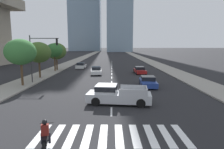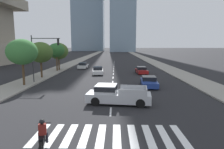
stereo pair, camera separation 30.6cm
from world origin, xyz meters
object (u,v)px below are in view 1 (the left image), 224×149
object	(u,v)px
pickup_truck	(116,95)
street_tree_fourth	(57,51)
sedan_blue_3	(148,82)
street_tree_nearest	(21,52)
street_tree_third	(55,50)
sedan_white_0	(82,66)
sedan_red_2	(140,70)
street_tree_second	(39,52)
sedan_white_1	(97,71)
traffic_signal_far	(41,51)
motorcycle_lead	(46,136)

from	to	relation	value
pickup_truck	street_tree_fourth	size ratio (longest dim) A/B	1.05
sedan_blue_3	street_tree_fourth	world-z (taller)	street_tree_fourth
street_tree_nearest	street_tree_third	distance (m)	13.95
sedan_white_0	sedan_blue_3	distance (m)	22.14
sedan_white_0	street_tree_nearest	distance (m)	19.84
sedan_blue_3	street_tree_fourth	xyz separation A→B (m)	(-15.66, 15.35, 3.33)
sedan_blue_3	street_tree_nearest	xyz separation A→B (m)	(-15.66, 0.00, 3.69)
pickup_truck	sedan_blue_3	world-z (taller)	pickup_truck
sedan_red_2	street_tree_fourth	world-z (taller)	street_tree_fourth
sedan_red_2	street_tree_nearest	size ratio (longest dim) A/B	0.77
pickup_truck	sedan_red_2	size ratio (longest dim) A/B	1.30
sedan_white_0	street_tree_second	distance (m)	14.22
sedan_white_1	sedan_blue_3	distance (m)	12.85
sedan_red_2	street_tree_third	size ratio (longest dim) A/B	0.83
traffic_signal_far	street_tree_fourth	bearing A→B (deg)	97.42
sedan_red_2	street_tree_fourth	xyz separation A→B (m)	(-16.25, 4.02, 3.35)
sedan_white_0	street_tree_second	xyz separation A→B (m)	(-4.32, -13.11, 3.41)
sedan_blue_3	street_tree_nearest	size ratio (longest dim) A/B	0.77
sedan_white_1	traffic_signal_far	xyz separation A→B (m)	(-6.59, -8.56, 3.76)
sedan_blue_3	street_tree_nearest	distance (m)	16.09
street_tree_third	street_tree_second	bearing A→B (deg)	-90.00
sedan_blue_3	sedan_red_2	bearing A→B (deg)	-178.97
sedan_white_1	street_tree_fourth	xyz separation A→B (m)	(-8.33, 4.79, 3.31)
sedan_red_2	traffic_signal_far	xyz separation A→B (m)	(-14.51, -9.33, 3.81)
sedan_red_2	traffic_signal_far	size ratio (longest dim) A/B	0.71
motorcycle_lead	traffic_signal_far	xyz separation A→B (m)	(-6.10, 16.60, 3.79)
sedan_white_0	sedan_white_1	size ratio (longest dim) A/B	0.89
street_tree_second	street_tree_third	world-z (taller)	street_tree_second
motorcycle_lead	sedan_blue_3	distance (m)	16.56
pickup_truck	sedan_red_2	xyz separation A→B (m)	(4.75, 18.55, -0.24)
street_tree_second	street_tree_third	distance (m)	8.05
sedan_white_1	street_tree_fourth	size ratio (longest dim) A/B	0.90
sedan_blue_3	traffic_signal_far	bearing A→B (deg)	-94.16
sedan_white_1	sedan_red_2	world-z (taller)	sedan_white_1
motorcycle_lead	sedan_blue_3	bearing A→B (deg)	-40.93
traffic_signal_far	street_tree_nearest	size ratio (longest dim) A/B	1.09
pickup_truck	street_tree_nearest	distance (m)	14.02
sedan_blue_3	sedan_white_1	bearing A→B (deg)	-141.23
sedan_white_1	street_tree_third	bearing A→B (deg)	62.63
traffic_signal_far	street_tree_nearest	distance (m)	2.65
pickup_truck	sedan_white_0	world-z (taller)	pickup_truck
street_tree_third	street_tree_fourth	xyz separation A→B (m)	(-0.00, 1.40, -0.22)
street_tree_nearest	sedan_white_1	bearing A→B (deg)	51.72
sedan_white_1	street_tree_fourth	bearing A→B (deg)	54.90
motorcycle_lead	street_tree_nearest	world-z (taller)	street_tree_nearest
sedan_blue_3	street_tree_third	world-z (taller)	street_tree_third
street_tree_second	sedan_blue_3	bearing A→B (deg)	-20.64
sedan_red_2	street_tree_second	distance (m)	17.47
sedan_red_2	street_tree_third	world-z (taller)	street_tree_third
sedan_blue_3	street_tree_third	distance (m)	21.27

